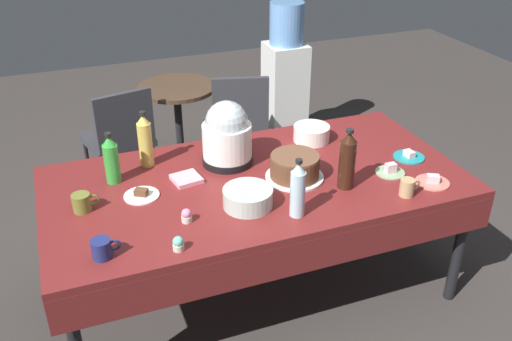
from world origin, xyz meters
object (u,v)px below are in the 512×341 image
object	(u,v)px
slow_cooker	(227,135)
water_cooler	(285,80)
round_cafe_table	(178,113)
cupcake_cocoa	(225,140)
soda_bottle_water	(298,190)
ceramic_snack_bowl	(312,133)
coffee_mug_navy	(102,249)
potluck_table	(256,189)
soda_bottle_cola	(347,161)
dessert_plate_coral	(433,181)
coffee_mug_olive	(82,202)
coffee_mug_tan	(408,187)
dessert_plate_sage	(390,171)
soda_bottle_ginger_ale	(145,141)
soda_bottle_lime_soda	(111,160)
frosted_layer_cake	(295,167)
maroon_chair_right	(240,117)
dessert_plate_white	(141,195)
cupcake_berry	(187,216)
glass_salad_bowl	(248,198)
cupcake_vanilla	(178,244)
dessert_plate_teal	(409,156)
maroon_chair_left	(120,135)

from	to	relation	value
slow_cooker	water_cooler	distance (m)	1.84
round_cafe_table	cupcake_cocoa	bearing A→B (deg)	-89.02
slow_cooker	soda_bottle_water	xyz separation A→B (m)	(0.14, -0.61, -0.03)
ceramic_snack_bowl	coffee_mug_navy	xyz separation A→B (m)	(-1.32, -0.70, -0.00)
potluck_table	soda_bottle_cola	world-z (taller)	soda_bottle_cola
soda_bottle_cola	dessert_plate_coral	bearing A→B (deg)	-16.39
coffee_mug_olive	coffee_mug_tan	bearing A→B (deg)	-15.75
dessert_plate_sage	soda_bottle_cola	xyz separation A→B (m)	(-0.30, -0.04, 0.14)
potluck_table	round_cafe_table	bearing A→B (deg)	91.81
soda_bottle_ginger_ale	soda_bottle_lime_soda	bearing A→B (deg)	-149.10
slow_cooker	coffee_mug_tan	size ratio (longest dim) A/B	3.16
frosted_layer_cake	coffee_mug_tan	size ratio (longest dim) A/B	2.70
cupcake_cocoa	soda_bottle_water	xyz separation A→B (m)	(0.09, -0.83, 0.11)
coffee_mug_tan	maroon_chair_right	distance (m)	1.83
dessert_plate_white	ceramic_snack_bowl	bearing A→B (deg)	14.26
cupcake_berry	round_cafe_table	size ratio (longest dim) A/B	0.09
glass_salad_bowl	coffee_mug_navy	size ratio (longest dim) A/B	1.96
frosted_layer_cake	cupcake_cocoa	bearing A→B (deg)	114.02
cupcake_cocoa	soda_bottle_cola	world-z (taller)	soda_bottle_cola
cupcake_vanilla	glass_salad_bowl	bearing A→B (deg)	29.28
glass_salad_bowl	ceramic_snack_bowl	xyz separation A→B (m)	(0.60, 0.54, 0.00)
dessert_plate_white	water_cooler	bearing A→B (deg)	48.09
dessert_plate_coral	soda_bottle_cola	bearing A→B (deg)	163.61
slow_cooker	ceramic_snack_bowl	world-z (taller)	slow_cooker
potluck_table	dessert_plate_sage	size ratio (longest dim) A/B	13.97
coffee_mug_olive	round_cafe_table	distance (m)	1.80
frosted_layer_cake	soda_bottle_lime_soda	distance (m)	0.95
soda_bottle_water	glass_salad_bowl	bearing A→B (deg)	140.49
potluck_table	dessert_plate_teal	xyz separation A→B (m)	(0.89, -0.08, 0.07)
soda_bottle_water	water_cooler	xyz separation A→B (m)	(0.86, 2.12, -0.30)
soda_bottle_cola	maroon_chair_left	size ratio (longest dim) A/B	0.38
coffee_mug_navy	coffee_mug_olive	xyz separation A→B (m)	(-0.04, 0.40, 0.00)
slow_cooker	dessert_plate_sage	world-z (taller)	slow_cooker
round_cafe_table	potluck_table	bearing A→B (deg)	-88.19
dessert_plate_sage	round_cafe_table	xyz separation A→B (m)	(-0.75, 1.78, -0.27)
soda_bottle_water	maroon_chair_left	world-z (taller)	soda_bottle_water
dessert_plate_coral	cupcake_berry	size ratio (longest dim) A/B	2.61
cupcake_berry	water_cooler	world-z (taller)	water_cooler
coffee_mug_olive	coffee_mug_navy	bearing A→B (deg)	-83.88
cupcake_berry	coffee_mug_navy	size ratio (longest dim) A/B	0.54
frosted_layer_cake	maroon_chair_right	size ratio (longest dim) A/B	0.36
frosted_layer_cake	cupcake_vanilla	world-z (taller)	frosted_layer_cake
glass_salad_bowl	round_cafe_table	distance (m)	1.84
dessert_plate_white	maroon_chair_left	bearing A→B (deg)	87.13
dessert_plate_white	dessert_plate_sage	bearing A→B (deg)	-10.48
dessert_plate_sage	maroon_chair_right	world-z (taller)	maroon_chair_right
glass_salad_bowl	soda_bottle_water	world-z (taller)	soda_bottle_water
frosted_layer_cake	cupcake_cocoa	world-z (taller)	frosted_layer_cake
dessert_plate_coral	cupcake_berry	world-z (taller)	cupcake_berry
maroon_chair_right	cupcake_cocoa	bearing A→B (deg)	-114.07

